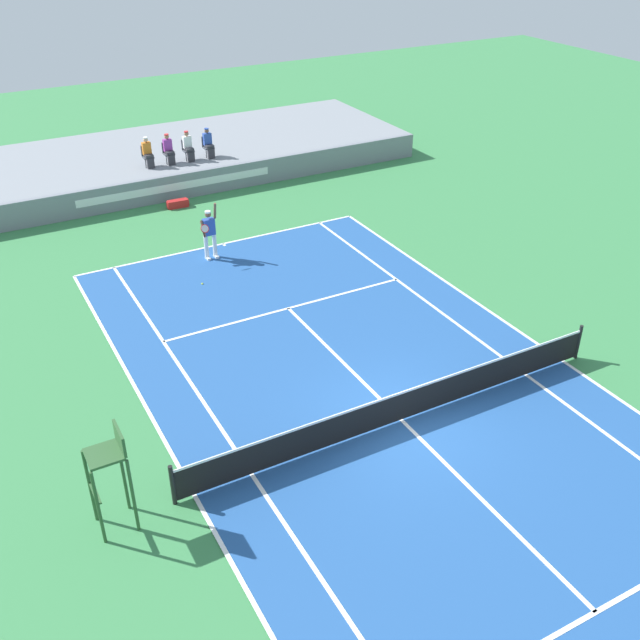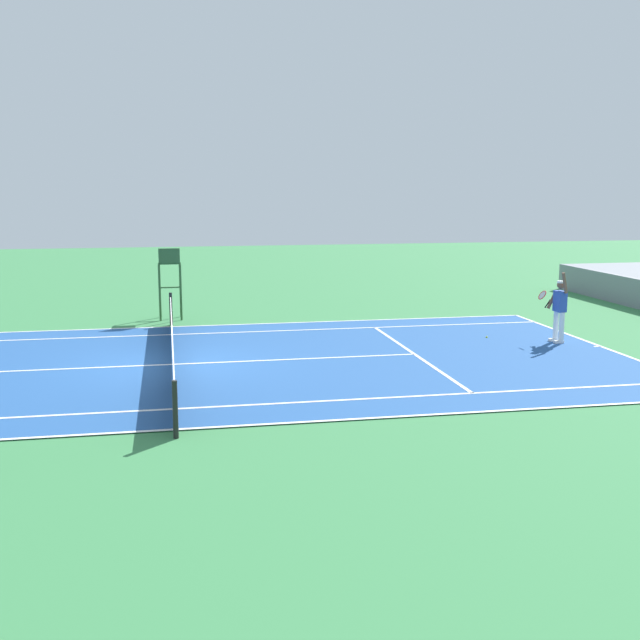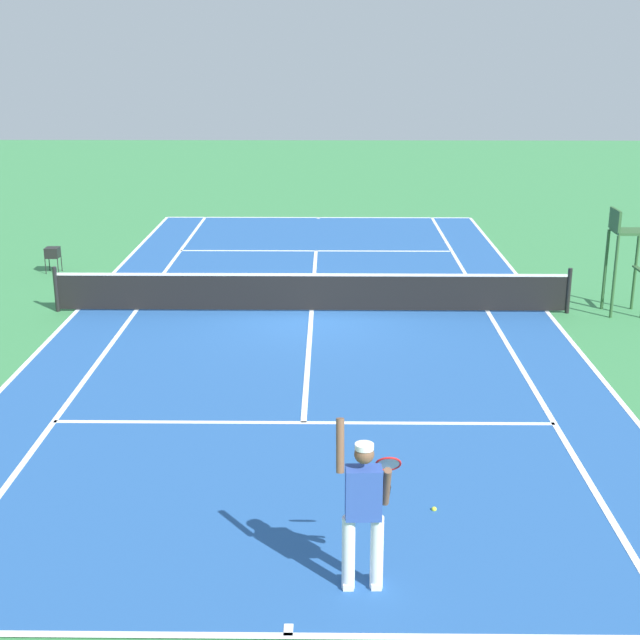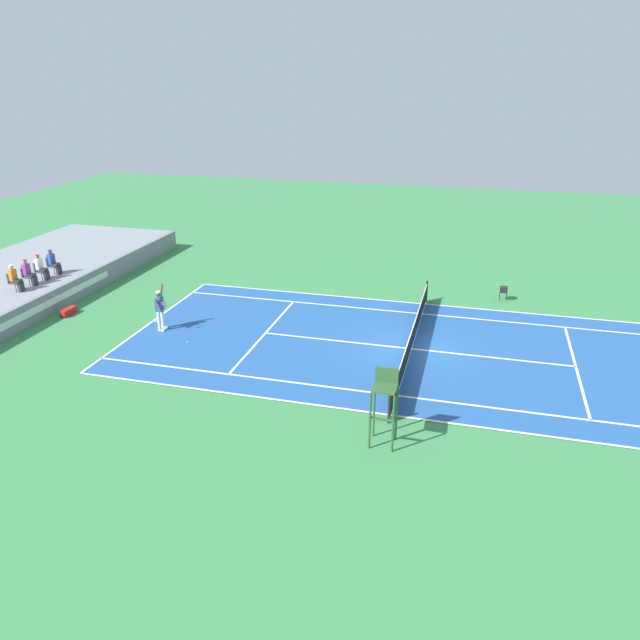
{
  "view_description": "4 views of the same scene",
  "coord_description": "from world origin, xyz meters",
  "px_view_note": "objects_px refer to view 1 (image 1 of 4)",
  "views": [
    {
      "loc": [
        -8.69,
        -11.67,
        11.61
      ],
      "look_at": [
        -0.24,
        3.85,
        1.0
      ],
      "focal_mm": 40.95,
      "sensor_mm": 36.0,
      "label": 1
    },
    {
      "loc": [
        19.74,
        -0.04,
        4.49
      ],
      "look_at": [
        -0.24,
        3.85,
        1.0
      ],
      "focal_mm": 43.94,
      "sensor_mm": 36.0,
      "label": 2
    },
    {
      "loc": [
        -0.43,
        19.72,
        5.9
      ],
      "look_at": [
        -0.24,
        3.85,
        1.0
      ],
      "focal_mm": 49.59,
      "sensor_mm": 36.0,
      "label": 3
    },
    {
      "loc": [
        -23.15,
        -2.28,
        10.57
      ],
      "look_at": [
        -0.24,
        3.85,
        1.0
      ],
      "focal_mm": 34.21,
      "sensor_mm": 36.0,
      "label": 4
    }
  ],
  "objects_px": {
    "spectator_seated_0": "(148,153)",
    "spectator_seated_2": "(188,146)",
    "spectator_seated_1": "(169,149)",
    "equipment_bag": "(178,204)",
    "tennis_ball": "(202,284)",
    "umpire_chair": "(110,468)",
    "tennis_player": "(209,233)",
    "spectator_seated_3": "(208,143)"
  },
  "relations": [
    {
      "from": "spectator_seated_0",
      "to": "equipment_bag",
      "type": "bearing_deg",
      "value": -81.41
    },
    {
      "from": "equipment_bag",
      "to": "spectator_seated_3",
      "type": "bearing_deg",
      "value": 44.77
    },
    {
      "from": "tennis_ball",
      "to": "umpire_chair",
      "type": "distance_m",
      "value": 10.76
    },
    {
      "from": "tennis_player",
      "to": "tennis_ball",
      "type": "distance_m",
      "value": 2.24
    },
    {
      "from": "spectator_seated_1",
      "to": "spectator_seated_2",
      "type": "bearing_deg",
      "value": 0.0
    },
    {
      "from": "tennis_player",
      "to": "tennis_ball",
      "type": "xyz_separation_m",
      "value": [
        -1.01,
        -1.75,
        -0.96
      ]
    },
    {
      "from": "spectator_seated_0",
      "to": "spectator_seated_1",
      "type": "height_order",
      "value": "same"
    },
    {
      "from": "tennis_player",
      "to": "spectator_seated_1",
      "type": "bearing_deg",
      "value": 81.72
    },
    {
      "from": "spectator_seated_2",
      "to": "spectator_seated_3",
      "type": "distance_m",
      "value": 0.94
    },
    {
      "from": "spectator_seated_3",
      "to": "tennis_ball",
      "type": "bearing_deg",
      "value": -112.94
    },
    {
      "from": "equipment_bag",
      "to": "spectator_seated_2",
      "type": "bearing_deg",
      "value": 58.48
    },
    {
      "from": "spectator_seated_1",
      "to": "tennis_ball",
      "type": "height_order",
      "value": "spectator_seated_1"
    },
    {
      "from": "tennis_player",
      "to": "umpire_chair",
      "type": "xyz_separation_m",
      "value": [
        -6.32,
        -10.99,
        0.56
      ]
    },
    {
      "from": "spectator_seated_2",
      "to": "spectator_seated_1",
      "type": "bearing_deg",
      "value": 180.0
    },
    {
      "from": "spectator_seated_2",
      "to": "tennis_ball",
      "type": "relative_size",
      "value": 18.6
    },
    {
      "from": "spectator_seated_0",
      "to": "equipment_bag",
      "type": "relative_size",
      "value": 1.38
    },
    {
      "from": "umpire_chair",
      "to": "equipment_bag",
      "type": "height_order",
      "value": "umpire_chair"
    },
    {
      "from": "spectator_seated_1",
      "to": "tennis_ball",
      "type": "xyz_separation_m",
      "value": [
        -2.11,
        -9.31,
        -1.68
      ]
    },
    {
      "from": "spectator_seated_2",
      "to": "umpire_chair",
      "type": "height_order",
      "value": "umpire_chair"
    },
    {
      "from": "spectator_seated_1",
      "to": "spectator_seated_0",
      "type": "bearing_deg",
      "value": 180.0
    },
    {
      "from": "spectator_seated_2",
      "to": "spectator_seated_3",
      "type": "relative_size",
      "value": 1.0
    },
    {
      "from": "tennis_ball",
      "to": "umpire_chair",
      "type": "height_order",
      "value": "umpire_chair"
    },
    {
      "from": "spectator_seated_1",
      "to": "spectator_seated_3",
      "type": "bearing_deg",
      "value": 0.0
    },
    {
      "from": "spectator_seated_3",
      "to": "tennis_player",
      "type": "xyz_separation_m",
      "value": [
        -2.93,
        -7.56,
        -0.72
      ]
    },
    {
      "from": "spectator_seated_0",
      "to": "spectator_seated_3",
      "type": "bearing_deg",
      "value": 0.0
    },
    {
      "from": "tennis_player",
      "to": "umpire_chair",
      "type": "distance_m",
      "value": 12.69
    },
    {
      "from": "spectator_seated_2",
      "to": "equipment_bag",
      "type": "bearing_deg",
      "value": -121.52
    },
    {
      "from": "spectator_seated_1",
      "to": "spectator_seated_2",
      "type": "relative_size",
      "value": 1.0
    },
    {
      "from": "spectator_seated_2",
      "to": "tennis_player",
      "type": "bearing_deg",
      "value": -104.75
    },
    {
      "from": "tennis_player",
      "to": "spectator_seated_3",
      "type": "bearing_deg",
      "value": 68.82
    },
    {
      "from": "spectator_seated_0",
      "to": "spectator_seated_2",
      "type": "relative_size",
      "value": 1.0
    },
    {
      "from": "umpire_chair",
      "to": "spectator_seated_3",
      "type": "bearing_deg",
      "value": 63.5
    },
    {
      "from": "spectator_seated_1",
      "to": "umpire_chair",
      "type": "relative_size",
      "value": 0.52
    },
    {
      "from": "spectator_seated_0",
      "to": "spectator_seated_2",
      "type": "distance_m",
      "value": 1.82
    },
    {
      "from": "spectator_seated_1",
      "to": "equipment_bag",
      "type": "xyz_separation_m",
      "value": [
        -0.57,
        -2.38,
        -1.55
      ]
    },
    {
      "from": "spectator_seated_0",
      "to": "spectator_seated_3",
      "type": "distance_m",
      "value": 2.76
    },
    {
      "from": "tennis_ball",
      "to": "equipment_bag",
      "type": "relative_size",
      "value": 0.07
    },
    {
      "from": "spectator_seated_1",
      "to": "tennis_player",
      "type": "bearing_deg",
      "value": -98.28
    },
    {
      "from": "spectator_seated_0",
      "to": "umpire_chair",
      "type": "height_order",
      "value": "umpire_chair"
    },
    {
      "from": "spectator_seated_1",
      "to": "spectator_seated_3",
      "type": "xyz_separation_m",
      "value": [
        1.83,
        0.0,
        0.0
      ]
    },
    {
      "from": "spectator_seated_0",
      "to": "spectator_seated_1",
      "type": "relative_size",
      "value": 1.0
    },
    {
      "from": "tennis_ball",
      "to": "umpire_chair",
      "type": "xyz_separation_m",
      "value": [
        -5.31,
        -9.24,
        1.52
      ]
    }
  ]
}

